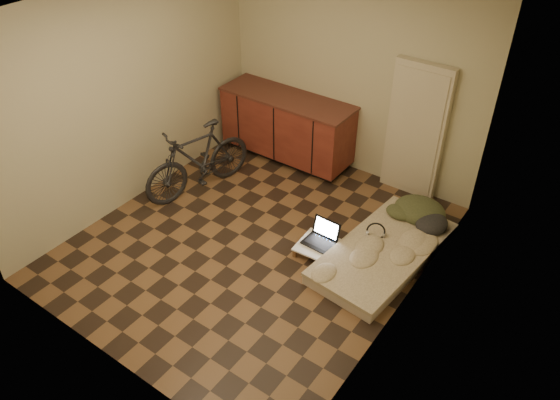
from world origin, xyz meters
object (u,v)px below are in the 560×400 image
Objects in this scene: futon at (383,253)px; laptop at (321,238)px; lap_desk at (328,250)px; bicycle at (198,156)px.

laptop is at bearing -151.67° from futon.
futon is 0.60m from lap_desk.
laptop is at bearing 150.40° from lap_desk.
lap_desk is at bearing -141.39° from futon.
lap_desk is at bearing -23.95° from laptop.
futon is (2.49, 0.19, -0.42)m from bicycle.
laptop reaches higher than lap_desk.
bicycle reaches higher than futon.
bicycle is 4.48× the size of laptop.
futon is 0.69m from laptop.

